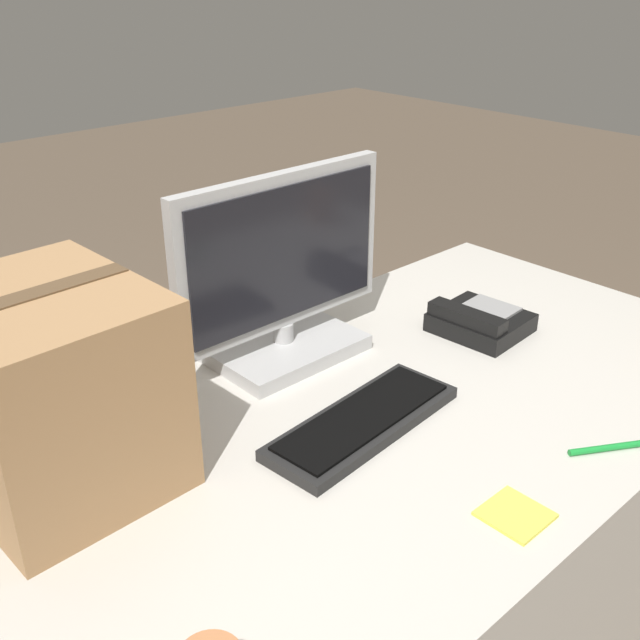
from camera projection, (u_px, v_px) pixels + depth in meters
office_desk at (359, 567)px, 1.57m from camera, size 1.80×0.90×0.75m
monitor at (283, 281)px, 1.55m from camera, size 0.52×0.23×0.40m
keyboard at (363, 421)px, 1.37m from camera, size 0.42×0.18×0.03m
desk_phone at (479, 321)px, 1.71m from camera, size 0.19×0.20×0.07m
cardboard_box at (51, 390)px, 1.18m from camera, size 0.32×0.37×0.33m
pen_marker at (606, 448)px, 1.31m from camera, size 0.13×0.08×0.01m
sticky_note_pad at (515, 515)px, 1.16m from camera, size 0.10×0.10×0.01m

